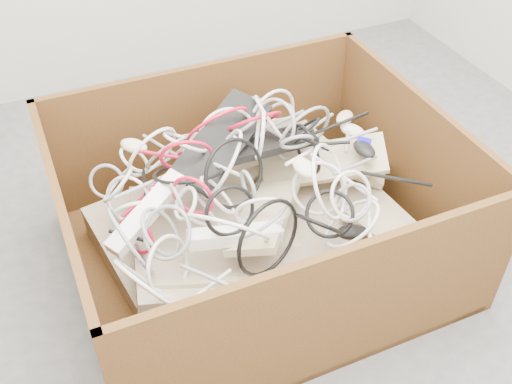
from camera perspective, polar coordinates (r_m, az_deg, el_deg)
name	(u,v)px	position (r m, az deg, el deg)	size (l,w,h in m)	color
ground	(294,265)	(2.18, 3.61, -6.83)	(3.00, 3.00, 0.00)	#4A4A4D
cardboard_box	(254,233)	(2.09, -0.22, -3.88)	(1.23, 1.02, 0.54)	#37210D
keyboard_pile	(273,190)	(2.04, 1.64, 0.14)	(1.03, 0.87, 0.38)	tan
mice_scatter	(286,174)	(2.00, 2.82, 1.71)	(0.93, 0.75, 0.22)	beige
power_strip_left	(147,212)	(1.83, -10.18, -1.89)	(0.31, 0.06, 0.04)	white
power_strip_right	(235,236)	(1.78, -1.94, -4.09)	(0.28, 0.06, 0.04)	white
vga_plug	(364,143)	(2.12, 10.08, 4.52)	(0.04, 0.04, 0.02)	#0D0ECB
cable_tangle	(235,177)	(1.90, -2.00, 1.46)	(1.05, 0.83, 0.39)	black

